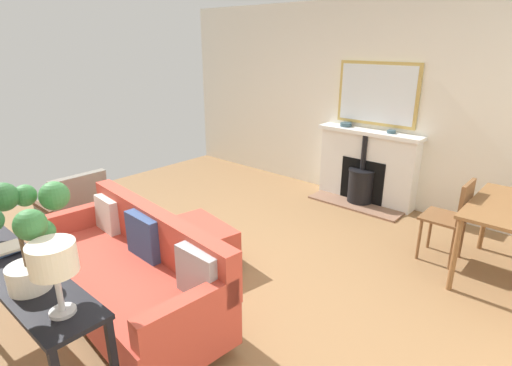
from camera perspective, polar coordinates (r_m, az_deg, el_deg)
The scene contains 14 objects.
ground_plane at distance 4.11m, azimuth -7.35°, elevation -12.19°, with size 5.86×6.32×0.01m, color olive.
wall_left at distance 5.90m, azimuth 14.23°, elevation 11.01°, with size 0.12×6.32×2.67m, color silver.
fireplace at distance 5.77m, azimuth 15.22°, elevation 1.73°, with size 0.58×1.44×1.01m.
mirror_over_mantel at distance 5.67m, azimuth 16.72°, elevation 11.97°, with size 0.04×1.11×0.82m.
mantel_bowl_near at distance 5.82m, azimuth 12.58°, elevation 8.08°, with size 0.16×0.16×0.05m.
mantel_bowl_far at distance 5.54m, azimuth 18.57°, elevation 6.91°, with size 0.11×0.11×0.04m.
sofa at distance 3.51m, azimuth -17.33°, elevation -12.04°, with size 0.97×2.07×0.84m.
ottoman at distance 4.16m, azimuth -9.00°, elevation -8.14°, with size 0.80×0.87×0.38m.
armchair_accent at distance 4.89m, azimuth -24.25°, elevation -2.41°, with size 0.68×0.58×0.81m.
console_table at distance 3.12m, azimuth -30.40°, elevation -11.90°, with size 0.36×1.76×0.75m.
table_lamp_far_end at distance 2.37m, azimuth -26.72°, elevation -9.82°, with size 0.24×0.24×0.42m.
potted_plant at distance 2.65m, azimuth -30.31°, elevation -5.36°, with size 0.55×0.45×0.64m.
book_stack at distance 3.34m, azimuth -32.42°, elevation -8.10°, with size 0.28×0.20×0.04m.
dining_chair_near_fireplace at distance 4.46m, azimuth 26.13°, elevation -3.96°, with size 0.40×0.40×0.88m.
Camera 1 is at (2.26, 2.68, 2.14)m, focal length 28.33 mm.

